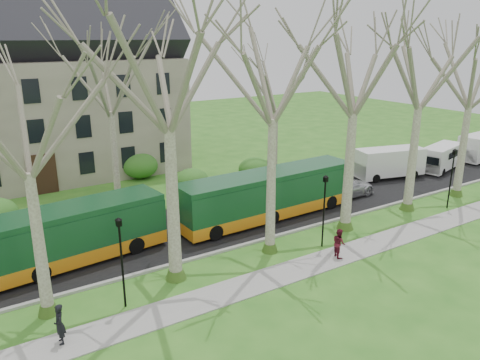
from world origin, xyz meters
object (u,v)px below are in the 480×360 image
(bus_follow, at_px, (269,194))
(bus_lead, at_px, (44,241))
(pedestrian_a, at_px, (60,324))
(van_b, at_px, (442,158))
(pedestrian_b, at_px, (339,243))
(van_a, at_px, (389,163))
(sedan, at_px, (344,187))

(bus_follow, bearing_deg, bus_lead, 177.57)
(bus_follow, bearing_deg, pedestrian_a, -157.72)
(bus_follow, xyz_separation_m, van_b, (20.15, 0.96, -0.49))
(bus_lead, xyz_separation_m, pedestrian_a, (-0.77, -6.89, -0.77))
(pedestrian_a, height_order, pedestrian_b, pedestrian_a)
(van_a, height_order, pedestrian_a, van_a)
(bus_lead, bearing_deg, pedestrian_a, -102.67)
(bus_lead, distance_m, pedestrian_a, 6.98)
(bus_follow, distance_m, van_a, 14.37)
(van_b, bearing_deg, bus_lead, 167.23)
(bus_lead, height_order, van_b, bus_lead)
(bus_lead, relative_size, pedestrian_a, 7.60)
(sedan, height_order, van_a, van_a)
(sedan, relative_size, van_a, 0.90)
(pedestrian_a, bearing_deg, van_a, 110.16)
(van_b, bearing_deg, pedestrian_b, -172.70)
(bus_lead, distance_m, van_b, 34.48)
(pedestrian_b, bearing_deg, bus_lead, 80.01)
(sedan, distance_m, van_b, 12.90)
(pedestrian_b, bearing_deg, sedan, -28.79)
(bus_follow, xyz_separation_m, pedestrian_a, (-15.10, -6.69, -0.79))
(sedan, bearing_deg, bus_lead, 87.72)
(van_a, bearing_deg, pedestrian_a, -148.86)
(sedan, distance_m, van_a, 7.18)
(van_b, bearing_deg, bus_follow, 168.70)
(sedan, height_order, pedestrian_b, pedestrian_b)
(sedan, height_order, van_b, van_b)
(bus_lead, height_order, van_a, bus_lead)
(bus_lead, bearing_deg, van_b, -5.01)
(bus_lead, height_order, sedan, bus_lead)
(sedan, relative_size, pedestrian_b, 3.19)
(bus_follow, height_order, sedan, bus_follow)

